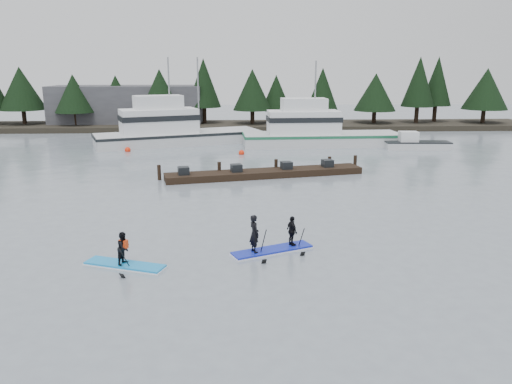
{
  "coord_description": "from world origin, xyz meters",
  "views": [
    {
      "loc": [
        -1.08,
        -18.28,
        7.21
      ],
      "look_at": [
        0.0,
        6.0,
        1.1
      ],
      "focal_mm": 35.0,
      "sensor_mm": 36.0,
      "label": 1
    }
  ],
  "objects_px": {
    "paddleboard_solo": "(124,255)",
    "paddleboard_duo": "(272,239)",
    "fishing_boat_medium": "(317,139)",
    "floating_dock": "(265,173)",
    "fishing_boat_large": "(174,137)"
  },
  "relations": [
    {
      "from": "fishing_boat_large",
      "to": "floating_dock",
      "type": "relative_size",
      "value": 1.2
    },
    {
      "from": "fishing_boat_large",
      "to": "paddleboard_duo",
      "type": "xyz_separation_m",
      "value": [
        7.23,
        -29.1,
        -0.12
      ]
    },
    {
      "from": "fishing_boat_large",
      "to": "fishing_boat_medium",
      "type": "xyz_separation_m",
      "value": [
        13.57,
        -1.38,
        -0.05
      ]
    },
    {
      "from": "fishing_boat_large",
      "to": "floating_dock",
      "type": "distance_m",
      "value": 16.93
    },
    {
      "from": "paddleboard_duo",
      "to": "floating_dock",
      "type": "bearing_deg",
      "value": 64.3
    },
    {
      "from": "fishing_boat_medium",
      "to": "paddleboard_duo",
      "type": "xyz_separation_m",
      "value": [
        -6.34,
        -27.71,
        -0.07
      ]
    },
    {
      "from": "fishing_boat_large",
      "to": "paddleboard_solo",
      "type": "xyz_separation_m",
      "value": [
        1.63,
        -30.39,
        -0.22
      ]
    },
    {
      "from": "paddleboard_solo",
      "to": "fishing_boat_medium",
      "type": "bearing_deg",
      "value": 87.77
    },
    {
      "from": "paddleboard_solo",
      "to": "paddleboard_duo",
      "type": "relative_size",
      "value": 0.93
    },
    {
      "from": "fishing_boat_large",
      "to": "floating_dock",
      "type": "height_order",
      "value": "fishing_boat_large"
    },
    {
      "from": "floating_dock",
      "to": "paddleboard_solo",
      "type": "xyz_separation_m",
      "value": [
        -6.2,
        -15.38,
        0.22
      ]
    },
    {
      "from": "fishing_boat_medium",
      "to": "paddleboard_duo",
      "type": "relative_size",
      "value": 4.38
    },
    {
      "from": "fishing_boat_medium",
      "to": "floating_dock",
      "type": "xyz_separation_m",
      "value": [
        -5.74,
        -13.63,
        -0.4
      ]
    },
    {
      "from": "paddleboard_duo",
      "to": "fishing_boat_large",
      "type": "bearing_deg",
      "value": 80.69
    },
    {
      "from": "floating_dock",
      "to": "fishing_boat_medium",
      "type": "bearing_deg",
      "value": 54.73
    }
  ]
}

